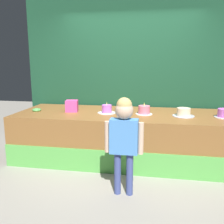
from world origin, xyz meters
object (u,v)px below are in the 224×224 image
object	(u,v)px
cake_center_right	(184,113)
donut	(37,110)
cake_far_left	(107,110)
child_figure	(124,133)
cake_center_left	(144,110)
pink_box	(72,106)

from	to	relation	value
cake_center_right	donut	bearing A→B (deg)	-179.93
donut	cake_far_left	xyz separation A→B (m)	(1.21, 0.04, 0.04)
cake_far_left	cake_center_right	world-z (taller)	cake_far_left
child_figure	cake_center_right	bearing A→B (deg)	54.07
cake_far_left	cake_center_left	bearing A→B (deg)	0.64
child_figure	cake_center_left	distance (m)	1.14
pink_box	donut	distance (m)	0.61
cake_center_left	cake_center_right	distance (m)	0.61
pink_box	cake_center_left	bearing A→B (deg)	-1.00
donut	cake_far_left	world-z (taller)	cake_far_left
donut	cake_center_right	xyz separation A→B (m)	(2.42, 0.00, 0.04)
child_figure	pink_box	world-z (taller)	child_figure
cake_far_left	cake_center_left	size ratio (longest dim) A/B	1.11
donut	cake_center_left	distance (m)	1.81
pink_box	donut	xyz separation A→B (m)	(-0.60, -0.07, -0.08)
pink_box	cake_far_left	bearing A→B (deg)	-2.64
child_figure	cake_center_right	distance (m)	1.34
pink_box	cake_center_left	world-z (taller)	cake_center_left
pink_box	cake_center_left	size ratio (longest dim) A/B	0.73
cake_far_left	cake_center_left	xyz separation A→B (m)	(0.60, 0.01, 0.01)
donut	cake_center_left	xyz separation A→B (m)	(1.81, 0.05, 0.05)
pink_box	donut	bearing A→B (deg)	-173.60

